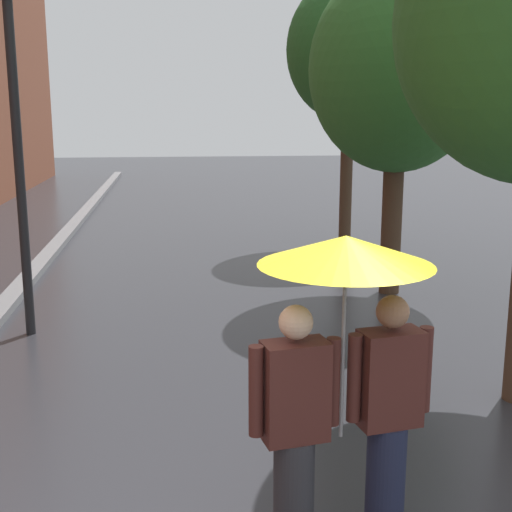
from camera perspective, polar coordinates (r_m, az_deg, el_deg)
kerb_strip at (r=14.09m, az=-16.95°, el=0.18°), size 0.30×36.00×0.12m
street_tree_1 at (r=10.72m, az=11.81°, el=14.97°), size 2.67×2.67×4.99m
street_tree_2 at (r=14.53m, az=7.86°, el=16.68°), size 2.58×2.58×5.51m
couple_under_umbrella at (r=4.28m, az=7.37°, el=-7.91°), size 1.22×1.08×2.10m
street_lamp_post at (r=8.93m, az=-19.43°, el=9.89°), size 0.24×0.24×4.47m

